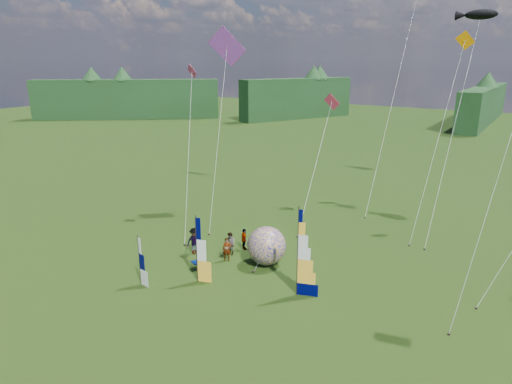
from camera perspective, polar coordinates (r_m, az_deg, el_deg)
The scene contains 17 objects.
ground at distance 24.19m, azimuth -3.29°, elevation -15.28°, with size 220.00×220.00×0.00m, color #344812.
treeline_ring at distance 22.36m, azimuth -3.46°, elevation -6.52°, with size 210.00×210.00×8.00m, color #1E4221, non-canonical shape.
feather_banner_main at distance 25.11m, azimuth 5.22°, elevation -7.61°, with size 1.35×0.10×5.01m, color #000241, non-canonical shape.
side_banner_left at distance 26.88m, azimuth -7.44°, elevation -7.20°, with size 1.10×0.10×4.00m, color yellow, non-canonical shape.
side_banner_far at distance 27.38m, azimuth -14.36°, elevation -8.36°, with size 0.88×0.10×2.94m, color white, non-canonical shape.
bol_inflatable at distance 29.15m, azimuth 1.32°, elevation -6.74°, with size 2.49×2.49×2.49m, color #000C92.
spectator_a at distance 29.84m, azimuth -3.66°, elevation -7.18°, with size 0.57×0.37×1.56m, color #66594C.
spectator_b at distance 30.71m, azimuth -3.25°, elevation -6.48°, with size 0.75×0.37×1.55m, color #66594C.
spectator_c at distance 31.02m, azimuth -7.69°, elevation -6.08°, with size 1.19×0.44×1.84m, color #66594C.
spectator_d at distance 31.46m, azimuth -1.49°, elevation -5.93°, with size 0.88×0.36×1.50m, color #66594C.
camp_chair at distance 29.00m, azimuth -7.43°, elevation -8.54°, with size 0.62×0.62×1.08m, color #021757, non-canonical shape.
kite_whale at distance 37.79m, azimuth 23.78°, elevation 9.15°, with size 3.21×15.84×17.65m, color black, non-canonical shape.
kite_rainbow_delta at distance 36.03m, azimuth -4.75°, elevation 9.11°, with size 8.67×12.47×16.34m, color red, non-canonical shape.
small_kite_red at distance 36.88m, azimuth 7.54°, elevation 4.45°, with size 4.35×11.90×10.32m, color #DE3256, non-canonical shape.
small_kite_orange at distance 35.30m, azimuth 21.86°, elevation 6.84°, with size 3.15×9.33×15.11m, color orange, non-canonical shape.
small_kite_pink at distance 34.75m, azimuth -8.46°, elevation 5.68°, with size 6.43×8.65×12.69m, color #D03568, non-canonical shape.
small_kite_green at distance 41.66m, azimuth 16.81°, elevation 11.92°, with size 2.84×13.05×19.90m, color #12C11D, non-canonical shape.
Camera 1 is at (12.32, -16.52, 12.68)m, focal length 32.00 mm.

